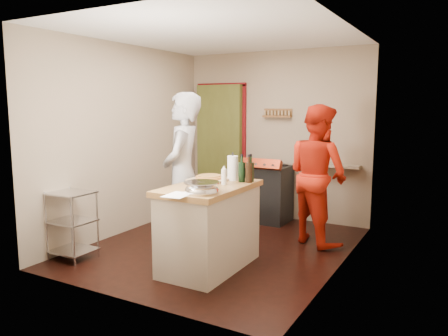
{
  "coord_description": "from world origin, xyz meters",
  "views": [
    {
      "loc": [
        2.64,
        -4.61,
        1.77
      ],
      "look_at": [
        0.06,
        0.0,
        1.01
      ],
      "focal_mm": 35.0,
      "sensor_mm": 36.0,
      "label": 1
    }
  ],
  "objects_px": {
    "stove": "(269,193)",
    "person_red": "(318,175)",
    "person_stripe": "(183,174)",
    "island": "(210,225)",
    "wire_shelving": "(72,222)"
  },
  "relations": [
    {
      "from": "stove",
      "to": "person_stripe",
      "type": "distance_m",
      "value": 1.92
    },
    {
      "from": "stove",
      "to": "wire_shelving",
      "type": "height_order",
      "value": "stove"
    },
    {
      "from": "wire_shelving",
      "to": "person_stripe",
      "type": "height_order",
      "value": "person_stripe"
    },
    {
      "from": "wire_shelving",
      "to": "person_stripe",
      "type": "bearing_deg",
      "value": 38.48
    },
    {
      "from": "stove",
      "to": "person_stripe",
      "type": "relative_size",
      "value": 0.52
    },
    {
      "from": "island",
      "to": "person_stripe",
      "type": "bearing_deg",
      "value": 153.14
    },
    {
      "from": "person_red",
      "to": "stove",
      "type": "bearing_deg",
      "value": -2.72
    },
    {
      "from": "wire_shelving",
      "to": "person_red",
      "type": "xyz_separation_m",
      "value": [
        2.28,
        1.98,
        0.45
      ]
    },
    {
      "from": "person_stripe",
      "to": "person_red",
      "type": "relative_size",
      "value": 1.08
    },
    {
      "from": "island",
      "to": "person_stripe",
      "type": "xyz_separation_m",
      "value": [
        -0.54,
        0.27,
        0.47
      ]
    },
    {
      "from": "stove",
      "to": "person_red",
      "type": "xyz_separation_m",
      "value": [
        0.95,
        -0.65,
        0.44
      ]
    },
    {
      "from": "stove",
      "to": "person_red",
      "type": "distance_m",
      "value": 1.23
    },
    {
      "from": "wire_shelving",
      "to": "person_stripe",
      "type": "distance_m",
      "value": 1.39
    },
    {
      "from": "person_red",
      "to": "island",
      "type": "bearing_deg",
      "value": 94.45
    },
    {
      "from": "island",
      "to": "person_stripe",
      "type": "distance_m",
      "value": 0.77
    }
  ]
}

